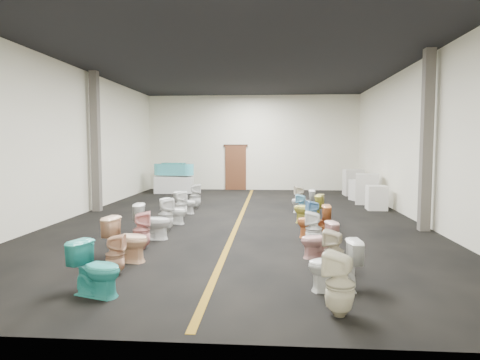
% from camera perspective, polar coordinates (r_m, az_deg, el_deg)
% --- Properties ---
extents(floor, '(16.00, 16.00, 0.00)m').
position_cam_1_polar(floor, '(12.66, 0.02, -5.08)').
color(floor, black).
rests_on(floor, ground).
extents(ceiling, '(16.00, 16.00, 0.00)m').
position_cam_1_polar(ceiling, '(12.70, 0.02, 15.36)').
color(ceiling, black).
rests_on(ceiling, ground).
extents(wall_back, '(10.00, 0.00, 10.00)m').
position_cam_1_polar(wall_back, '(20.47, 1.67, 4.98)').
color(wall_back, '#E9E5C7').
rests_on(wall_back, ground).
extents(wall_front, '(10.00, 0.00, 10.00)m').
position_cam_1_polar(wall_front, '(4.54, -7.45, 5.85)').
color(wall_front, '#E9E5C7').
rests_on(wall_front, ground).
extents(wall_left, '(0.00, 16.00, 16.00)m').
position_cam_1_polar(wall_left, '(13.78, -21.27, 4.79)').
color(wall_left, '#E9E5C7').
rests_on(wall_left, ground).
extents(wall_right, '(0.00, 16.00, 16.00)m').
position_cam_1_polar(wall_right, '(13.10, 22.48, 4.77)').
color(wall_right, '#E9E5C7').
rests_on(wall_right, ground).
extents(aisle_stripe, '(0.12, 15.60, 0.01)m').
position_cam_1_polar(aisle_stripe, '(12.66, 0.02, -5.07)').
color(aisle_stripe, brown).
rests_on(aisle_stripe, floor).
extents(back_door, '(1.00, 0.10, 2.10)m').
position_cam_1_polar(back_door, '(20.49, -0.58, 1.63)').
color(back_door, '#562D19').
rests_on(back_door, floor).
extents(door_frame, '(1.15, 0.08, 0.10)m').
position_cam_1_polar(door_frame, '(20.47, -0.58, 4.62)').
color(door_frame, '#331C11').
rests_on(door_frame, back_door).
extents(column_left, '(0.25, 0.25, 4.50)m').
position_cam_1_polar(column_left, '(14.59, -18.69, 4.84)').
color(column_left, '#59544C').
rests_on(column_left, floor).
extents(column_right, '(0.25, 0.25, 4.50)m').
position_cam_1_polar(column_right, '(11.60, 23.62, 4.79)').
color(column_right, '#59544C').
rests_on(column_right, floor).
extents(display_table, '(1.74, 0.97, 0.74)m').
position_cam_1_polar(display_table, '(19.45, -8.79, -0.60)').
color(display_table, silver).
rests_on(display_table, floor).
extents(bathtub, '(1.84, 0.86, 0.55)m').
position_cam_1_polar(bathtub, '(19.39, -8.82, 1.46)').
color(bathtub, '#44B5C3').
rests_on(bathtub, display_table).
extents(appliance_crate_a, '(0.64, 0.64, 0.80)m').
position_cam_1_polar(appliance_crate_a, '(14.90, 17.73, -2.27)').
color(appliance_crate_a, silver).
rests_on(appliance_crate_a, floor).
extents(appliance_crate_b, '(0.95, 0.95, 1.10)m').
position_cam_1_polar(appliance_crate_b, '(16.26, 16.59, -1.15)').
color(appliance_crate_b, silver).
rests_on(appliance_crate_b, floor).
extents(appliance_crate_c, '(0.92, 0.92, 0.81)m').
position_cam_1_polar(appliance_crate_c, '(17.21, 15.89, -1.31)').
color(appliance_crate_c, beige).
rests_on(appliance_crate_c, floor).
extents(appliance_crate_d, '(0.80, 0.80, 1.10)m').
position_cam_1_polar(appliance_crate_d, '(18.87, 14.85, -0.31)').
color(appliance_crate_d, silver).
rests_on(appliance_crate_d, floor).
extents(toilet_left_0, '(0.87, 0.67, 0.78)m').
position_cam_1_polar(toilet_left_0, '(6.55, -18.58, -11.16)').
color(toilet_left_0, teal).
rests_on(toilet_left_0, floor).
extents(toilet_left_1, '(0.35, 0.34, 0.68)m').
position_cam_1_polar(toilet_left_1, '(7.46, -16.30, -9.56)').
color(toilet_left_1, tan).
rests_on(toilet_left_1, floor).
extents(toilet_left_2, '(0.88, 0.59, 0.83)m').
position_cam_1_polar(toilet_left_2, '(8.24, -14.87, -7.66)').
color(toilet_left_2, beige).
rests_on(toilet_left_2, floor).
extents(toilet_left_3, '(0.44, 0.44, 0.79)m').
position_cam_1_polar(toilet_left_3, '(9.10, -12.99, -6.57)').
color(toilet_left_3, pink).
rests_on(toilet_left_3, floor).
extents(toilet_left_4, '(0.82, 0.49, 0.82)m').
position_cam_1_polar(toilet_left_4, '(10.01, -11.57, -5.43)').
color(toilet_left_4, white).
rests_on(toilet_left_4, floor).
extents(toilet_left_5, '(0.50, 0.50, 0.83)m').
position_cam_1_polar(toilet_left_5, '(10.83, -9.86, -4.60)').
color(toilet_left_5, white).
rests_on(toilet_left_5, floor).
extents(toilet_left_6, '(0.77, 0.57, 0.70)m').
position_cam_1_polar(toilet_left_6, '(11.85, -8.78, -4.11)').
color(toilet_left_6, white).
rests_on(toilet_left_6, floor).
extents(toilet_left_7, '(0.45, 0.44, 0.82)m').
position_cam_1_polar(toilet_left_7, '(12.66, -7.89, -3.26)').
color(toilet_left_7, white).
rests_on(toilet_left_7, floor).
extents(toilet_left_8, '(0.75, 0.56, 0.69)m').
position_cam_1_polar(toilet_left_8, '(13.55, -7.28, -3.00)').
color(toilet_left_8, white).
rests_on(toilet_left_8, floor).
extents(toilet_left_9, '(0.44, 0.43, 0.84)m').
position_cam_1_polar(toilet_left_9, '(14.51, -6.00, -2.17)').
color(toilet_left_9, silver).
rests_on(toilet_left_9, floor).
extents(toilet_right_0, '(0.50, 0.50, 0.83)m').
position_cam_1_polar(toilet_right_0, '(5.65, 13.17, -13.39)').
color(toilet_right_0, beige).
rests_on(toilet_right_0, floor).
extents(toilet_right_1, '(0.79, 0.49, 0.77)m').
position_cam_1_polar(toilet_right_1, '(6.55, 12.45, -11.08)').
color(toilet_right_1, silver).
rests_on(toilet_right_1, floor).
extents(toilet_right_2, '(0.43, 0.43, 0.73)m').
position_cam_1_polar(toilet_right_2, '(7.46, 12.41, -9.29)').
color(toilet_right_2, beige).
rests_on(toilet_right_2, floor).
extents(toilet_right_3, '(0.76, 0.55, 0.70)m').
position_cam_1_polar(toilet_right_3, '(8.35, 10.43, -7.86)').
color(toilet_right_3, '#D99C98').
rests_on(toilet_right_3, floor).
extents(toilet_right_4, '(0.40, 0.39, 0.77)m').
position_cam_1_polar(toilet_right_4, '(9.17, 9.79, -6.49)').
color(toilet_right_4, white).
rests_on(toilet_right_4, floor).
extents(toilet_right_5, '(0.76, 0.43, 0.77)m').
position_cam_1_polar(toilet_right_5, '(10.10, 9.79, -5.45)').
color(toilet_right_5, '#CD7036').
rests_on(toilet_right_5, floor).
extents(toilet_right_6, '(0.41, 0.40, 0.74)m').
position_cam_1_polar(toilet_right_6, '(11.08, 9.74, -4.62)').
color(toilet_right_6, '#6CA4D1').
rests_on(toilet_right_6, floor).
extents(toilet_right_7, '(0.90, 0.68, 0.82)m').
position_cam_1_polar(toilet_right_7, '(11.89, 9.08, -3.80)').
color(toilet_right_7, gold).
rests_on(toilet_right_7, floor).
extents(toilet_right_8, '(0.39, 0.38, 0.69)m').
position_cam_1_polar(toilet_right_8, '(12.90, 8.20, -3.41)').
color(toilet_right_8, '#74B7D6').
rests_on(toilet_right_8, floor).
extents(toilet_right_9, '(0.73, 0.42, 0.74)m').
position_cam_1_polar(toilet_right_9, '(13.73, 8.41, -2.81)').
color(toilet_right_9, silver).
rests_on(toilet_right_9, floor).
extents(toilet_right_10, '(0.40, 0.40, 0.76)m').
position_cam_1_polar(toilet_right_10, '(14.66, 7.97, -2.29)').
color(toilet_right_10, beige).
rests_on(toilet_right_10, floor).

